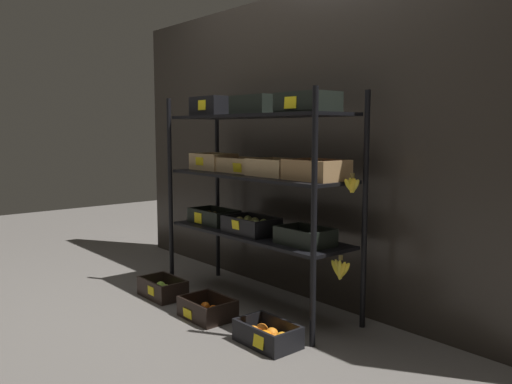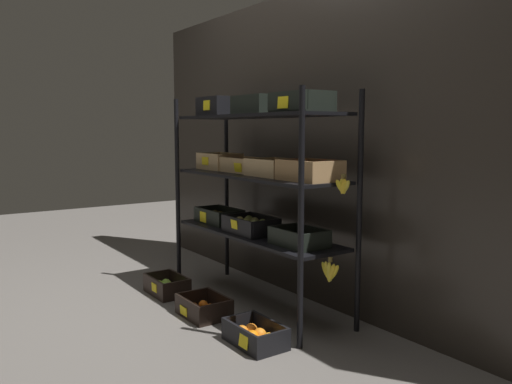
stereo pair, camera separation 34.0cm
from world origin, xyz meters
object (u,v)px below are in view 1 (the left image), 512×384
at_px(crate_ground_tangerine, 208,311).
at_px(display_rack, 257,173).
at_px(crate_ground_orange, 268,336).
at_px(crate_ground_apple_green, 163,290).

bearing_deg(crate_ground_tangerine, display_rack, 89.90).
distance_m(crate_ground_tangerine, crate_ground_orange, 0.54).
distance_m(crate_ground_apple_green, crate_ground_tangerine, 0.54).
xyz_separation_m(crate_ground_tangerine, crate_ground_orange, (0.54, 0.02, 0.00)).
distance_m(display_rack, crate_ground_apple_green, 1.07).
xyz_separation_m(display_rack, crate_ground_orange, (0.54, -0.38, -0.83)).
relative_size(display_rack, crate_ground_tangerine, 4.80).
bearing_deg(crate_ground_apple_green, display_rack, 36.73).
xyz_separation_m(display_rack, crate_ground_apple_green, (-0.54, -0.40, -0.83)).
height_order(crate_ground_tangerine, crate_ground_orange, crate_ground_tangerine).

